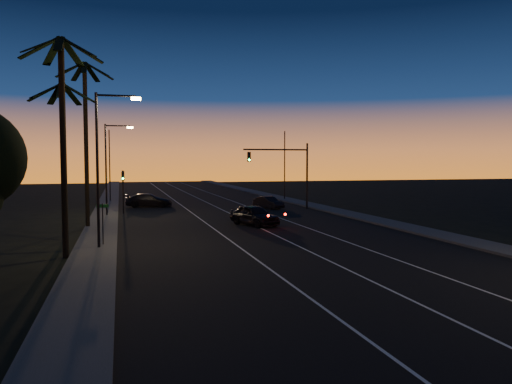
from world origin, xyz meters
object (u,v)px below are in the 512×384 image
object	(u,v)px
signal_mast	(286,164)
lead_car	(254,215)
cross_car	(149,200)
right_car	(268,202)

from	to	relation	value
signal_mast	lead_car	xyz separation A→B (m)	(-6.65, -11.84, -3.96)
signal_mast	cross_car	size ratio (longest dim) A/B	1.32
lead_car	right_car	size ratio (longest dim) A/B	1.35
right_car	cross_car	distance (m)	13.30
signal_mast	lead_car	distance (m)	14.15
signal_mast	lead_car	size ratio (longest dim) A/B	1.27
right_car	lead_car	bearing A→B (deg)	-111.19
cross_car	right_car	bearing A→B (deg)	-22.46
signal_mast	right_car	distance (m)	4.60
signal_mast	right_car	size ratio (longest dim) A/B	1.71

